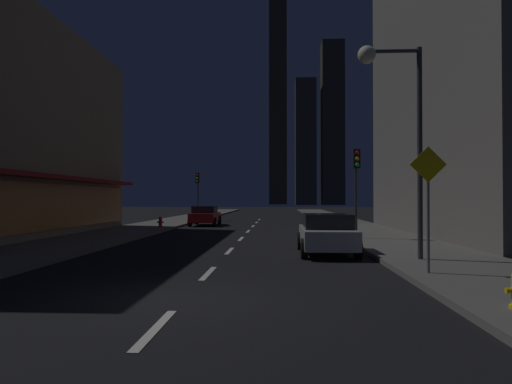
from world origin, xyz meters
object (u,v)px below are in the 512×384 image
traffic_light_near_right (356,173)px  pedestrian_crossing_sign (428,198)px  fire_hydrant_far_left (160,222)px  traffic_light_far_left (198,185)px  car_parked_far (205,216)px  street_lamp_right (392,99)px  car_parked_near (327,233)px

traffic_light_near_right → pedestrian_crossing_sign: (0.10, -9.98, -1.18)m
fire_hydrant_far_left → traffic_light_far_left: traffic_light_far_left is taller
car_parked_far → fire_hydrant_far_left: bearing=-119.7°
street_lamp_right → traffic_light_near_right: bearing=89.1°
car_parked_far → fire_hydrant_far_left: (-2.30, -4.03, -0.29)m
traffic_light_near_right → pedestrian_crossing_sign: bearing=-89.4°
car_parked_near → traffic_light_near_right: bearing=69.2°
car_parked_near → fire_hydrant_far_left: size_ratio=6.48×
traffic_light_far_left → pedestrian_crossing_sign: (11.10, -29.48, -1.18)m
traffic_light_far_left → street_lamp_right: 29.02m
fire_hydrant_far_left → traffic_light_near_right: 14.23m
car_parked_near → street_lamp_right: street_lamp_right is taller
car_parked_near → street_lamp_right: (1.78, -2.35, 4.33)m
car_parked_near → street_lamp_right: size_ratio=0.64×
traffic_light_far_left → street_lamp_right: street_lamp_right is taller
street_lamp_right → pedestrian_crossing_sign: bearing=-85.2°
traffic_light_near_right → pedestrian_crossing_sign: traffic_light_near_right is taller
car_parked_near → fire_hydrant_far_left: 16.15m
fire_hydrant_far_left → street_lamp_right: bearing=-53.8°
car_parked_near → pedestrian_crossing_sign: bearing=-68.1°
traffic_light_far_left → pedestrian_crossing_sign: traffic_light_far_left is taller
traffic_light_far_left → street_lamp_right: bearing=-67.9°
car_parked_far → car_parked_near: bearing=-67.2°
traffic_light_far_left → pedestrian_crossing_sign: bearing=-69.4°
car_parked_near → traffic_light_far_left: bearing=110.4°
car_parked_far → street_lamp_right: street_lamp_right is taller
car_parked_near → traffic_light_near_right: size_ratio=1.01×
fire_hydrant_far_left → pedestrian_crossing_sign: 21.46m
car_parked_near → car_parked_far: size_ratio=1.00×
car_parked_far → traffic_light_far_left: size_ratio=1.01×
traffic_light_far_left → fire_hydrant_far_left: bearing=-92.0°
traffic_light_far_left → traffic_light_near_right: bearing=-60.6°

